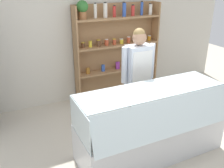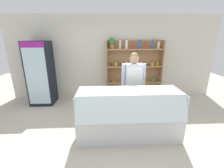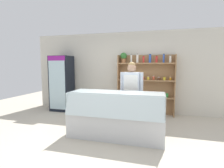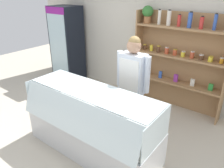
{
  "view_description": "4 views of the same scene",
  "coord_description": "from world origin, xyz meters",
  "views": [
    {
      "loc": [
        -1.61,
        -2.49,
        2.38
      ],
      "look_at": [
        -0.1,
        0.67,
        0.88
      ],
      "focal_mm": 40.0,
      "sensor_mm": 36.0,
      "label": 1
    },
    {
      "loc": [
        -0.31,
        -2.79,
        2.03
      ],
      "look_at": [
        -0.13,
        0.7,
        0.93
      ],
      "focal_mm": 24.0,
      "sensor_mm": 36.0,
      "label": 2
    },
    {
      "loc": [
        1.1,
        -3.7,
        1.59
      ],
      "look_at": [
        -0.1,
        0.61,
        1.11
      ],
      "focal_mm": 28.0,
      "sensor_mm": 36.0,
      "label": 3
    },
    {
      "loc": [
        2.06,
        -2.02,
        2.34
      ],
      "look_at": [
        0.13,
        0.53,
        0.91
      ],
      "focal_mm": 35.0,
      "sensor_mm": 36.0,
      "label": 4
    }
  ],
  "objects": [
    {
      "name": "back_wall",
      "position": [
        0.0,
        2.21,
        1.35
      ],
      "size": [
        6.8,
        0.1,
        2.7
      ],
      "primitive_type": "cube",
      "color": "beige",
      "rests_on": "ground"
    },
    {
      "name": "deli_display_case",
      "position": [
        0.17,
        -0.03,
        0.31
      ],
      "size": [
        2.09,
        0.81,
        1.01
      ],
      "color": "silver",
      "rests_on": "ground"
    },
    {
      "name": "shelving_unit",
      "position": [
        0.6,
        2.01,
        1.11
      ],
      "size": [
        1.81,
        0.29,
        2.01
      ],
      "color": "#9E754C",
      "rests_on": "ground"
    },
    {
      "name": "shop_clerk",
      "position": [
        0.39,
        0.72,
        1.0
      ],
      "size": [
        0.59,
        0.25,
        1.68
      ],
      "color": "#4C4233",
      "rests_on": "ground"
    },
    {
      "name": "ground_plane",
      "position": [
        0.0,
        0.0,
        0.0
      ],
      "size": [
        12.0,
        12.0,
        0.0
      ],
      "primitive_type": "plane",
      "color": "beige"
    }
  ]
}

